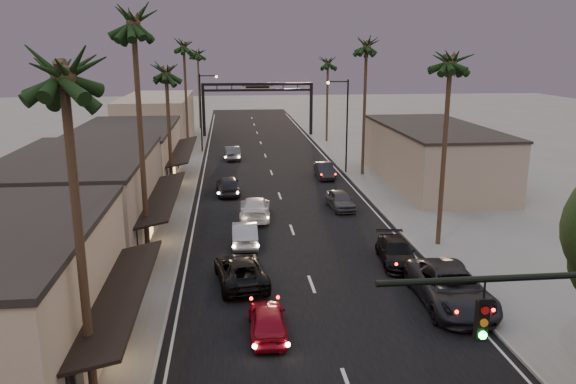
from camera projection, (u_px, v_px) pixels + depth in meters
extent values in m
plane|color=slate|center=(277.00, 187.00, 49.14)|extent=(200.00, 200.00, 0.00)
cube|color=black|center=(272.00, 175.00, 53.95)|extent=(14.00, 120.00, 0.02)
cube|color=slate|center=(178.00, 162.00, 59.71)|extent=(5.00, 92.00, 0.12)
cube|color=slate|center=(353.00, 159.00, 61.65)|extent=(5.00, 92.00, 0.12)
cube|color=gray|center=(81.00, 204.00, 33.64)|extent=(8.00, 14.00, 5.50)
cube|color=#B7A88B|center=(127.00, 158.00, 49.12)|extent=(8.00, 16.00, 5.00)
cube|color=gray|center=(158.00, 120.00, 71.15)|extent=(8.00, 20.00, 6.00)
cube|color=gray|center=(433.00, 156.00, 49.95)|extent=(8.00, 18.00, 5.00)
cylinder|color=black|center=(551.00, 276.00, 13.17)|extent=(8.40, 0.16, 0.16)
cube|color=black|center=(482.00, 320.00, 13.26)|extent=(0.28, 0.22, 1.00)
cube|color=black|center=(204.00, 111.00, 76.42)|extent=(0.40, 0.40, 7.00)
cube|color=black|center=(311.00, 110.00, 77.93)|extent=(0.40, 0.40, 7.00)
cube|color=black|center=(258.00, 84.00, 76.28)|extent=(15.20, 0.35, 0.35)
cube|color=black|center=(258.00, 90.00, 76.48)|extent=(15.20, 0.30, 0.30)
cube|color=beige|center=(258.00, 87.00, 76.36)|extent=(4.20, 0.12, 1.00)
cylinder|color=black|center=(347.00, 127.00, 53.57)|extent=(0.16, 0.16, 9.00)
cylinder|color=black|center=(338.00, 82.00, 52.40)|extent=(2.00, 0.12, 0.12)
sphere|color=#FFD899|center=(328.00, 83.00, 52.34)|extent=(0.30, 0.30, 0.30)
cylinder|color=black|center=(201.00, 114.00, 64.63)|extent=(0.16, 0.16, 9.00)
cylinder|color=black|center=(208.00, 76.00, 63.66)|extent=(2.00, 0.12, 0.12)
sphere|color=#FFD899|center=(216.00, 77.00, 63.78)|extent=(0.30, 0.30, 0.30)
cylinder|color=#38281C|center=(81.00, 262.00, 17.03)|extent=(0.28, 0.28, 11.00)
sphere|color=black|center=(61.00, 55.00, 15.52)|extent=(3.20, 3.20, 3.20)
cylinder|color=#38281C|center=(142.00, 153.00, 29.31)|extent=(0.28, 0.28, 13.00)
sphere|color=black|center=(132.00, 11.00, 27.55)|extent=(3.20, 3.20, 3.20)
cylinder|color=#38281C|center=(170.00, 139.00, 43.17)|extent=(0.28, 0.28, 10.00)
sphere|color=black|center=(166.00, 65.00, 41.78)|extent=(3.20, 3.20, 3.20)
cylinder|color=#38281C|center=(186.00, 103.00, 61.22)|extent=(0.28, 0.28, 12.00)
sphere|color=black|center=(183.00, 41.00, 59.59)|extent=(3.20, 3.20, 3.20)
cylinder|color=#38281C|center=(444.00, 158.00, 33.24)|extent=(0.28, 0.28, 11.00)
sphere|color=black|center=(451.00, 52.00, 31.72)|extent=(3.20, 3.20, 3.20)
cylinder|color=#38281C|center=(364.00, 112.00, 52.38)|extent=(0.28, 0.28, 12.00)
sphere|color=black|center=(367.00, 39.00, 50.74)|extent=(3.20, 3.20, 3.20)
cylinder|color=#38281C|center=(327.00, 103.00, 71.90)|extent=(0.28, 0.28, 10.00)
sphere|color=black|center=(328.00, 58.00, 70.51)|extent=(3.20, 3.20, 3.20)
cylinder|color=#38281C|center=(199.00, 92.00, 83.54)|extent=(0.28, 0.28, 11.00)
sphere|color=black|center=(198.00, 50.00, 82.02)|extent=(3.20, 3.20, 3.20)
imported|color=maroon|center=(268.00, 320.00, 23.67)|extent=(1.61, 3.93, 1.33)
imported|color=black|center=(241.00, 271.00, 28.85)|extent=(2.99, 5.36, 1.42)
imported|color=#9F9FA4|center=(245.00, 233.00, 34.64)|extent=(1.54, 4.36, 1.44)
imported|color=silver|center=(255.00, 208.00, 40.02)|extent=(2.43, 5.33, 1.51)
imported|color=black|center=(228.00, 185.00, 46.59)|extent=(2.11, 4.68, 1.56)
imported|color=#47474B|center=(232.00, 153.00, 61.37)|extent=(1.94, 4.59, 1.47)
imported|color=black|center=(451.00, 288.00, 26.34)|extent=(3.14, 6.47, 1.77)
imported|color=black|center=(396.00, 252.00, 31.60)|extent=(2.25, 4.73, 1.33)
imported|color=#424246|center=(340.00, 200.00, 42.38)|extent=(1.94, 4.17, 1.38)
imported|color=black|center=(325.00, 171.00, 52.57)|extent=(1.49, 4.26, 1.40)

